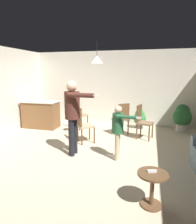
# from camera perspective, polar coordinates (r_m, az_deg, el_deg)

# --- Properties ---
(ground) EXTENTS (7.68, 7.68, 0.00)m
(ground) POSITION_cam_1_polar(r_m,az_deg,el_deg) (4.72, -1.75, -12.67)
(ground) COLOR beige
(wall_back) EXTENTS (6.40, 0.10, 2.70)m
(wall_back) POSITION_cam_1_polar(r_m,az_deg,el_deg) (7.45, 5.30, 6.91)
(wall_back) COLOR silver
(wall_back) RESTS_ON ground
(kitchen_counter) EXTENTS (1.26, 0.66, 0.95)m
(kitchen_counter) POSITION_cam_1_polar(r_m,az_deg,el_deg) (7.23, -16.17, -0.62)
(kitchen_counter) COLOR brown
(kitchen_counter) RESTS_ON ground
(side_table_by_couch) EXTENTS (0.44, 0.44, 0.52)m
(side_table_by_couch) POSITION_cam_1_polar(r_m,az_deg,el_deg) (3.12, 15.38, -19.77)
(side_table_by_couch) COLOR brown
(side_table_by_couch) RESTS_ON ground
(person_adult) EXTENTS (0.85, 0.53, 1.74)m
(person_adult) POSITION_cam_1_polar(r_m,az_deg,el_deg) (4.55, -7.27, 0.58)
(person_adult) COLOR black
(person_adult) RESTS_ON ground
(person_child) EXTENTS (0.62, 0.39, 1.22)m
(person_child) POSITION_cam_1_polar(r_m,az_deg,el_deg) (4.33, 5.91, -4.23)
(person_child) COLOR tan
(person_child) RESTS_ON ground
(dining_chair_by_counter) EXTENTS (0.57, 0.57, 1.00)m
(dining_chair_by_counter) POSITION_cam_1_polar(r_m,az_deg,el_deg) (6.79, -5.67, -0.39)
(dining_chair_by_counter) COLOR brown
(dining_chair_by_counter) RESTS_ON ground
(dining_chair_near_wall) EXTENTS (0.59, 0.59, 1.00)m
(dining_chair_near_wall) POSITION_cam_1_polar(r_m,az_deg,el_deg) (6.17, 6.85, -1.62)
(dining_chair_near_wall) COLOR brown
(dining_chair_near_wall) RESTS_ON ground
(dining_chair_centre_back) EXTENTS (0.59, 0.59, 1.00)m
(dining_chair_centre_back) POSITION_cam_1_polar(r_m,az_deg,el_deg) (5.44, -4.30, -3.33)
(dining_chair_centre_back) COLOR brown
(dining_chair_centre_back) RESTS_ON ground
(dining_chair_spare) EXTENTS (0.51, 0.51, 1.00)m
(dining_chair_spare) POSITION_cam_1_polar(r_m,az_deg,el_deg) (5.91, 12.79, -2.38)
(dining_chair_spare) COLOR brown
(dining_chair_spare) RESTS_ON ground
(potted_plant_corner) EXTENTS (0.43, 0.43, 0.67)m
(potted_plant_corner) POSITION_cam_1_polar(r_m,az_deg,el_deg) (7.02, 11.95, -1.69)
(potted_plant_corner) COLOR #4C4742
(potted_plant_corner) RESTS_ON ground
(potted_plant_by_wall) EXTENTS (0.59, 0.59, 0.91)m
(potted_plant_by_wall) POSITION_cam_1_polar(r_m,az_deg,el_deg) (7.04, 23.16, -1.23)
(potted_plant_by_wall) COLOR #B7B2AD
(potted_plant_by_wall) RESTS_ON ground
(spare_remote_on_table) EXTENTS (0.13, 0.07, 0.04)m
(spare_remote_on_table) POSITION_cam_1_polar(r_m,az_deg,el_deg) (3.04, 15.34, -16.18)
(spare_remote_on_table) COLOR white
(spare_remote_on_table) RESTS_ON side_table_by_couch
(ceiling_light_pendant) EXTENTS (0.32, 0.32, 0.55)m
(ceiling_light_pendant) POSITION_cam_1_polar(r_m,az_deg,el_deg) (5.28, -0.29, 14.93)
(ceiling_light_pendant) COLOR silver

